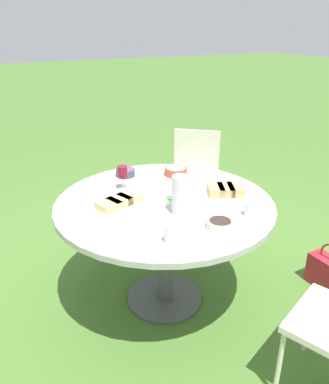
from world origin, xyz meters
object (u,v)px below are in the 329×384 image
at_px(handbag, 328,273).
at_px(water_pitcher, 180,195).
at_px(chair_near_right, 194,170).
at_px(wine_glass, 122,173).
at_px(dining_table, 164,215).

bearing_deg(handbag, water_pitcher, 76.33).
xyz_separation_m(chair_near_right, handbag, (-1.39, -0.28, -0.40)).
xyz_separation_m(wine_glass, handbag, (-0.76, -1.27, -0.77)).
bearing_deg(dining_table, wine_glass, 28.29).
xyz_separation_m(dining_table, water_pitcher, (-0.20, 0.01, 0.22)).
distance_m(dining_table, water_pitcher, 0.30).
bearing_deg(chair_near_right, dining_table, 137.95).
bearing_deg(dining_table, handbag, -112.92).
distance_m(dining_table, handbag, 1.33).
bearing_deg(handbag, wine_glass, 58.99).
height_order(chair_near_right, water_pitcher, water_pitcher).
relative_size(water_pitcher, wine_glass, 1.43).
bearing_deg(chair_near_right, wine_glass, 122.39).
height_order(water_pitcher, wine_glass, water_pitcher).
relative_size(dining_table, water_pitcher, 5.83).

